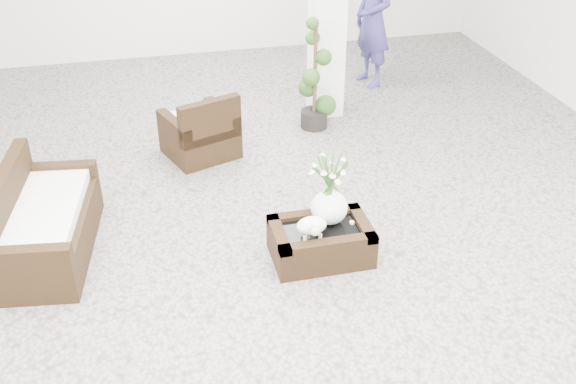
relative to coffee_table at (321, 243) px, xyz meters
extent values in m
plane|color=gray|center=(-0.26, 0.31, -0.16)|extent=(11.00, 11.00, 0.00)
cube|color=black|center=(0.00, 0.00, 0.00)|extent=(0.90, 0.60, 0.31)
ellipsoid|color=white|center=(-0.12, -0.10, 0.26)|extent=(0.28, 0.23, 0.21)
cylinder|color=white|center=(0.30, 0.02, 0.17)|extent=(0.04, 0.04, 0.03)
cube|color=black|center=(-0.83, 2.29, 0.24)|extent=(0.94, 0.92, 0.79)
cube|color=black|center=(-2.44, 0.66, 0.26)|extent=(0.95, 1.64, 0.83)
imported|color=navy|center=(1.87, 3.93, 0.80)|extent=(0.61, 0.78, 1.90)
camera|label=1|loc=(-1.47, -4.81, 3.62)|focal=41.80mm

